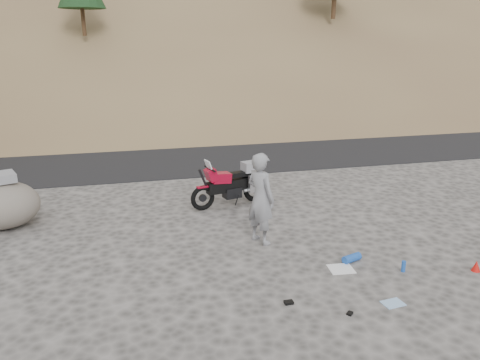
% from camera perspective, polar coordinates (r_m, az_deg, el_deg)
% --- Properties ---
extents(ground, '(140.00, 140.00, 0.00)m').
position_cam_1_polar(ground, '(9.43, 2.94, -8.91)').
color(ground, '#3F3D3A').
rests_on(ground, ground).
extents(road, '(120.00, 7.00, 0.05)m').
position_cam_1_polar(road, '(17.78, -5.33, 3.49)').
color(road, black).
rests_on(road, ground).
extents(motorcycle, '(2.11, 0.94, 1.28)m').
position_cam_1_polar(motorcycle, '(11.87, -0.82, -0.52)').
color(motorcycle, black).
rests_on(motorcycle, ground).
extents(man, '(0.74, 0.84, 1.92)m').
position_cam_1_polar(man, '(9.93, 2.45, -7.51)').
color(man, gray).
rests_on(man, ground).
extents(boulder, '(1.85, 1.65, 1.24)m').
position_cam_1_polar(boulder, '(11.73, -27.07, -2.67)').
color(boulder, '#524F47').
rests_on(boulder, ground).
extents(gear_white_cloth, '(0.48, 0.44, 0.01)m').
position_cam_1_polar(gear_white_cloth, '(9.01, 12.21, -10.54)').
color(gear_white_cloth, white).
rests_on(gear_white_cloth, ground).
extents(gear_blue_mat, '(0.41, 0.27, 0.15)m').
position_cam_1_polar(gear_blue_mat, '(9.30, 13.46, -9.24)').
color(gear_blue_mat, '#1C4DAA').
rests_on(gear_blue_mat, ground).
extents(gear_bottle, '(0.08, 0.08, 0.21)m').
position_cam_1_polar(gear_bottle, '(9.19, 19.31, -9.90)').
color(gear_bottle, '#1C4DAA').
rests_on(gear_bottle, ground).
extents(gear_funnel, '(0.16, 0.16, 0.20)m').
position_cam_1_polar(gear_funnel, '(9.73, 26.85, -9.33)').
color(gear_funnel, red).
rests_on(gear_funnel, ground).
extents(gear_glove_a, '(0.15, 0.11, 0.04)m').
position_cam_1_polar(gear_glove_a, '(7.83, 5.97, -14.61)').
color(gear_glove_a, black).
rests_on(gear_glove_a, ground).
extents(gear_glove_b, '(0.13, 0.13, 0.03)m').
position_cam_1_polar(gear_glove_b, '(7.72, 13.25, -15.54)').
color(gear_glove_b, black).
rests_on(gear_glove_b, ground).
extents(gear_blue_cloth, '(0.37, 0.29, 0.01)m').
position_cam_1_polar(gear_blue_cloth, '(8.18, 18.14, -14.09)').
color(gear_blue_cloth, '#8FB6DE').
rests_on(gear_blue_cloth, ground).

